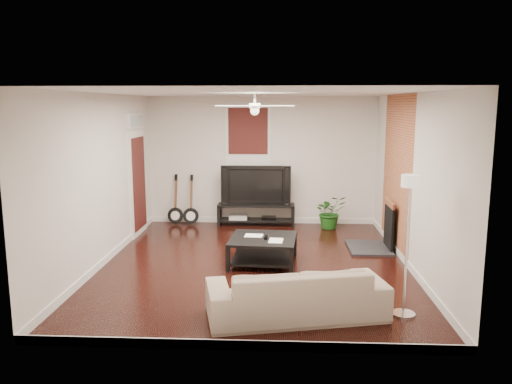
% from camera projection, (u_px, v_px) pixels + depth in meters
% --- Properties ---
extents(room, '(5.01, 6.01, 2.81)m').
position_uv_depth(room, '(255.00, 181.00, 8.14)').
color(room, black).
rests_on(room, ground).
extents(brick_accent, '(0.02, 2.20, 2.80)m').
position_uv_depth(brick_accent, '(397.00, 174.00, 9.01)').
color(brick_accent, '#B15C39').
rests_on(brick_accent, floor).
extents(fireplace, '(0.80, 1.10, 0.92)m').
position_uv_depth(fireplace, '(378.00, 225.00, 9.18)').
color(fireplace, black).
rests_on(fireplace, floor).
extents(window_back, '(1.00, 0.06, 1.30)m').
position_uv_depth(window_back, '(248.00, 136.00, 10.99)').
color(window_back, '#3D1410').
rests_on(window_back, wall_back).
extents(door_left, '(0.08, 1.00, 2.50)m').
position_uv_depth(door_left, '(138.00, 173.00, 10.16)').
color(door_left, white).
rests_on(door_left, wall_left).
extents(tv_stand, '(1.68, 0.45, 0.47)m').
position_uv_depth(tv_stand, '(256.00, 214.00, 11.08)').
color(tv_stand, black).
rests_on(tv_stand, floor).
extents(tv, '(1.50, 0.20, 0.87)m').
position_uv_depth(tv, '(256.00, 184.00, 10.99)').
color(tv, black).
rests_on(tv, tv_stand).
extents(coffee_table, '(1.15, 1.15, 0.45)m').
position_uv_depth(coffee_table, '(263.00, 250.00, 8.38)').
color(coffee_table, black).
rests_on(coffee_table, floor).
extents(sofa, '(2.33, 1.32, 0.64)m').
position_uv_depth(sofa, '(296.00, 292.00, 6.26)').
color(sofa, '#C0A590').
rests_on(sofa, floor).
extents(floor_lamp, '(0.35, 0.35, 1.80)m').
position_uv_depth(floor_lamp, '(407.00, 246.00, 6.20)').
color(floor_lamp, silver).
rests_on(floor_lamp, floor).
extents(potted_plant, '(0.78, 0.72, 0.73)m').
position_uv_depth(potted_plant, '(330.00, 212.00, 10.75)').
color(potted_plant, '#1B5618').
rests_on(potted_plant, floor).
extents(guitar_left, '(0.37, 0.27, 1.12)m').
position_uv_depth(guitar_left, '(175.00, 200.00, 11.09)').
color(guitar_left, black).
rests_on(guitar_left, floor).
extents(guitar_right, '(0.35, 0.25, 1.12)m').
position_uv_depth(guitar_right, '(191.00, 200.00, 11.04)').
color(guitar_right, black).
rests_on(guitar_right, floor).
extents(ceiling_fan, '(1.24, 1.24, 0.32)m').
position_uv_depth(ceiling_fan, '(255.00, 106.00, 7.94)').
color(ceiling_fan, white).
rests_on(ceiling_fan, ceiling).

